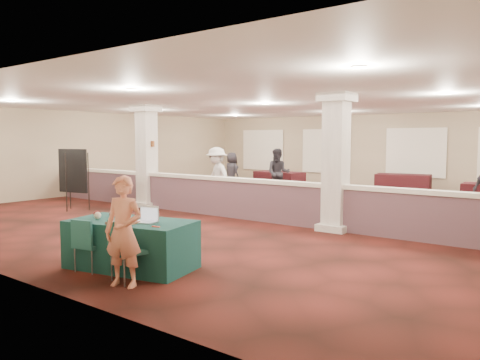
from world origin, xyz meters
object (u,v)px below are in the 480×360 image
Objects in this scene: far_table_back_center at (403,185)px; attendee_a at (278,173)px; attendee_b at (217,177)px; attendee_d at (232,172)px; conf_chair_main at (124,246)px; easel_board at (73,172)px; far_table_front_center at (304,192)px; near_table at (131,244)px; far_table_front_right at (448,208)px; far_table_back_left at (279,182)px; conf_chair_side at (87,241)px; woman at (124,231)px; far_table_front_left at (130,185)px.

far_table_back_center is 4.90m from attendee_a.
attendee_b is 4.10m from attendee_d.
conf_chair_main is 0.51× the size of easel_board.
far_table_back_center is (2.11, 3.93, 0.08)m from far_table_front_center.
near_table is at bearing -91.29° from far_table_back_center.
far_table_back_left reaches higher than far_table_front_right.
attendee_a is 0.95× the size of attendee_b.
attendee_b is (-1.77, -2.57, 0.62)m from far_table_front_center.
conf_chair_main is 12.76m from far_table_back_left.
conf_chair_side is at bearing -170.24° from conf_chair_main.
woman is at bearing -67.73° from far_table_back_left.
far_table_back_left is at bearing 137.59° from far_table_front_center.
easel_board is 1.16× the size of far_table_front_center.
far_table_front_left is 4.08m from attendee_d.
far_table_front_left is 10.52m from far_table_back_center.
attendee_b is at bearing 130.40° from conf_chair_main.
conf_chair_main is at bearing -96.35° from attendee_a.
far_table_back_left is at bearing -124.57° from attendee_d.
far_table_back_center is (6.66, 9.89, -0.78)m from easel_board.
easel_board is (-6.36, 3.11, 0.78)m from near_table.
far_table_front_center is at bearing -177.89° from attendee_d.
conf_chair_side is 0.43× the size of far_table_back_left.
conf_chair_main is at bearing -88.96° from far_table_back_center.
woman is 0.90× the size of far_table_front_left.
far_table_back_left is at bearing -158.76° from far_table_back_center.
conf_chair_main reaches higher than far_table_front_right.
conf_chair_main is at bearing -68.15° from far_table_back_left.
far_table_front_right is (3.10, 7.94, -0.06)m from near_table.
far_table_back_left is (2.16, 8.14, -0.77)m from easel_board.
conf_chair_main reaches higher than conf_chair_side.
far_table_front_left is at bearing 105.40° from easel_board.
woman is at bearing -18.46° from conf_chair_side.
easel_board is 4.39m from attendee_b.
far_table_back_center is 1.05× the size of attendee_b.
attendee_b reaches higher than far_table_front_center.
woman is 11.02m from attendee_a.
far_table_front_center is at bearing 167.12° from far_table_front_right.
far_table_front_right is at bearing 55.73° from conf_chair_side.
woman is 10.09m from far_table_front_center.
conf_chair_main is 11.45m from far_table_front_left.
far_table_front_left is at bearing -160.48° from far_table_front_center.
woman is 8.98m from far_table_front_right.
conf_chair_side is 11.85m from attendee_d.
conf_chair_main reaches higher than far_table_back_left.
conf_chair_side is at bearing -112.22° from far_table_front_right.
far_table_back_left is at bearing 122.07° from conf_chair_main.
far_table_back_center is 6.72m from attendee_d.
woman reaches higher than far_table_back_left.
attendee_a is at bearing -173.39° from attendee_d.
attendee_d is (0.66, 6.89, -0.37)m from easel_board.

